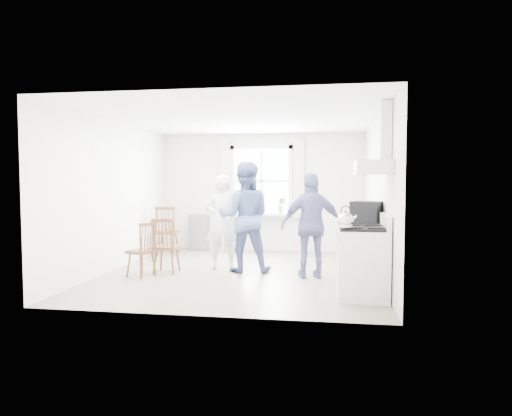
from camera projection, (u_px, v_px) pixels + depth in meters
The scene contains 16 objects.
room_shell at pixel (241, 196), 7.66m from camera, with size 4.62×5.12×2.64m.
window_assembly at pixel (261, 185), 10.06m from camera, with size 1.88×0.24×1.70m.
range_hood at pixel (377, 155), 5.97m from camera, with size 0.45×0.76×0.94m.
shelf_unit at pixel (199, 232), 10.22m from camera, with size 0.40×0.30×0.80m, color slate.
gas_stove at pixel (363, 262), 6.08m from camera, with size 0.68×0.76×1.12m.
kettle at pixel (345, 221), 5.85m from camera, with size 0.21×0.21×0.30m.
low_cabinet at pixel (364, 256), 6.77m from camera, with size 0.50×0.55×0.90m, color silver.
stereo_stack at pixel (366, 214), 6.69m from camera, with size 0.51×0.48×0.36m.
cardboard_box at pixel (364, 220), 6.65m from camera, with size 0.27×0.19×0.17m, color #A57E50.
windsor_chair_a at pixel (166, 225), 9.53m from camera, with size 0.48×0.47×1.03m.
windsor_chair_b at pixel (164, 240), 7.62m from camera, with size 0.40×0.40×0.94m.
windsor_chair_c at pixel (145, 243), 7.37m from camera, with size 0.49×0.49×0.90m.
person_left at pixel (222, 222), 8.00m from camera, with size 0.61×0.61×1.67m, color white.
person_mid at pixel (245, 217), 7.79m from camera, with size 0.91×0.91×1.88m, color #4D5E90.
person_right at pixel (312, 225), 7.31m from camera, with size 0.99×0.99×1.69m, color navy.
potted_plant at pixel (281, 205), 9.93m from camera, with size 0.19×0.19×0.34m, color #34763A.
Camera 1 is at (1.42, -7.53, 1.57)m, focal length 32.00 mm.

